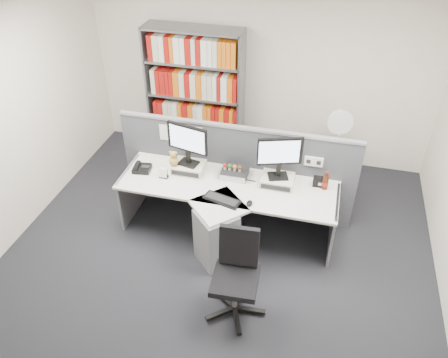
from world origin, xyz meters
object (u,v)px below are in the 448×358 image
(desktop_pc, at_px, (235,173))
(shelving_unit, at_px, (195,97))
(desk, at_px, (223,213))
(monitor_left, at_px, (187,142))
(monitor_right, at_px, (280,155))
(filing_cabinet, at_px, (332,169))
(desk_phone, at_px, (142,168))
(desk_calendar, at_px, (164,174))
(speaker, at_px, (320,182))
(keyboard, at_px, (222,200))
(mouse, at_px, (249,203))
(cola_bottle, at_px, (325,182))
(desk_fan, at_px, (340,125))
(office_chair, at_px, (236,272))

(desktop_pc, bearing_deg, shelving_unit, 123.38)
(desk, distance_m, monitor_left, 0.95)
(monitor_right, relative_size, filing_cabinet, 0.75)
(desk_phone, height_order, desk_calendar, desk_calendar)
(desk_phone, distance_m, speaker, 2.17)
(keyboard, height_order, shelving_unit, shelving_unit)
(monitor_right, bearing_deg, desktop_pc, 175.99)
(desk_phone, relative_size, filing_cabinet, 0.33)
(desk_calendar, bearing_deg, mouse, -12.70)
(monitor_left, bearing_deg, speaker, 3.17)
(monitor_right, xyz_separation_m, desktop_pc, (-0.53, 0.04, -0.37))
(monitor_left, distance_m, cola_bottle, 1.68)
(desk, relative_size, mouse, 25.15)
(desk_phone, distance_m, desk_calendar, 0.32)
(cola_bottle, height_order, filing_cabinet, cola_bottle)
(monitor_right, distance_m, desk_fan, 1.20)
(desk_phone, bearing_deg, speaker, 6.18)
(desktop_pc, xyz_separation_m, mouse, (0.29, -0.50, -0.02))
(monitor_right, xyz_separation_m, mouse, (-0.24, -0.46, -0.40))
(desktop_pc, bearing_deg, speaker, 2.88)
(desk_phone, relative_size, office_chair, 0.24)
(monitor_left, distance_m, keyboard, 0.83)
(desktop_pc, distance_m, keyboard, 0.51)
(keyboard, distance_m, mouse, 0.32)
(desk, bearing_deg, monitor_right, 34.09)
(mouse, height_order, speaker, speaker)
(keyboard, xyz_separation_m, desk_phone, (-1.11, 0.33, 0.02))
(keyboard, distance_m, shelving_unit, 2.16)
(monitor_left, relative_size, desk_phone, 2.29)
(mouse, bearing_deg, shelving_unit, 122.51)
(mouse, height_order, office_chair, office_chair)
(monitor_left, relative_size, keyboard, 1.17)
(shelving_unit, distance_m, desk_fan, 2.15)
(keyboard, xyz_separation_m, cola_bottle, (1.10, 0.52, 0.08))
(desk_calendar, bearing_deg, filing_cabinet, 31.78)
(monitor_left, xyz_separation_m, cola_bottle, (1.65, 0.05, -0.33))
(mouse, height_order, desk_calendar, desk_calendar)
(desk_phone, bearing_deg, keyboard, -16.42)
(shelving_unit, distance_m, office_chair, 3.06)
(desktop_pc, distance_m, shelving_unit, 1.72)
(monitor_left, xyz_separation_m, office_chair, (0.91, -1.28, -0.63))
(desktop_pc, xyz_separation_m, filing_cabinet, (1.16, 0.98, -0.41))
(desktop_pc, xyz_separation_m, office_chair, (0.33, -1.31, -0.25))
(desk_phone, xyz_separation_m, speaker, (2.16, 0.23, 0.02))
(speaker, distance_m, office_chair, 1.55)
(shelving_unit, height_order, office_chair, shelving_unit)
(desk_phone, height_order, cola_bottle, cola_bottle)
(desk, height_order, monitor_left, monitor_left)
(desktop_pc, xyz_separation_m, keyboard, (-0.03, -0.51, -0.03))
(desk, xyz_separation_m, keyboard, (0.01, -0.09, 0.28))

